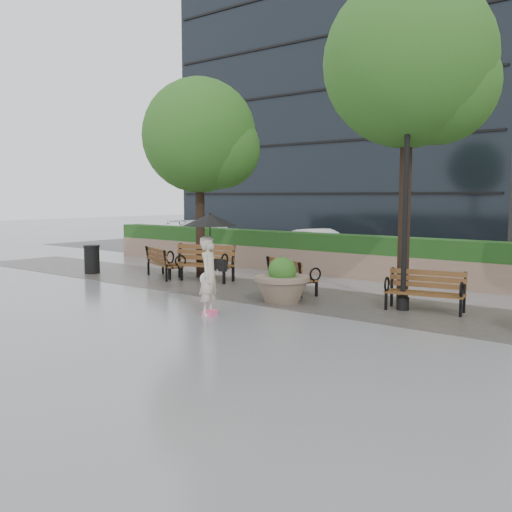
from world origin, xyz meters
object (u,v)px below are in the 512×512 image
Objects in this scene: bench_3 at (425,300)px; planter_left at (282,285)px; car_right at (321,245)px; bench_0 at (164,269)px; car_left at (208,236)px; trash_bin at (92,260)px; bench_2 at (292,283)px; pedestrian at (210,254)px; lamppost at (405,221)px; bench_1 at (201,270)px.

bench_3 is 3.34m from planter_left.
bench_0 is at bearing -175.51° from car_right.
trash_bin is at bearing -150.38° from car_left.
pedestrian is at bearing 116.49° from bench_2.
car_right is (-4.25, 8.46, 0.18)m from planter_left.
pedestrian is (7.61, -2.33, 0.89)m from trash_bin.
trash_bin is 0.20× the size of lamppost.
trash_bin is at bearing 174.12° from bench_3.
bench_3 is 0.37× the size of car_left.
bench_2 is at bearing 8.16° from trash_bin.
trash_bin is (-8.00, 0.21, 0.01)m from planter_left.
lamppost is at bearing -162.42° from bench_2.
planter_left is at bearing -160.30° from lamppost.
bench_1 is at bearing -146.56° from bench_0.
planter_left is 0.35× the size of car_right.
planter_left reaches higher than bench_3.
bench_2 is 0.40× the size of lamppost.
bench_0 is 8.51m from bench_3.
bench_1 reaches higher than bench_0.
planter_left is at bearing -171.08° from bench_3.
bench_3 is (3.75, -0.16, 0.00)m from bench_2.
trash_bin is at bearing 51.53° from pedestrian.
pedestrian is at bearing -100.48° from planter_left.
lamppost is (2.69, 0.96, 1.58)m from planter_left.
bench_2 is at bearing -13.44° from bench_1.
car_left is at bearing -33.22° from bench_0.
planter_left is (-3.14, -1.11, 0.16)m from bench_3.
lamppost is 4.42m from pedestrian.
bench_2 is 2.02× the size of trash_bin.
pedestrian is (10.06, -10.51, 0.63)m from car_left.
car_left is (-2.45, 8.17, 0.26)m from trash_bin.
bench_1 is at bearing -165.04° from car_right.
planter_left reaches higher than bench_2.
lamppost is at bearing -106.50° from car_left.
bench_0 is at bearing 25.65° from bench_2.
bench_2 is 1.01× the size of bench_3.
lamppost is (3.30, -0.30, 1.75)m from bench_2.
bench_1 is at bearing 167.91° from bench_3.
bench_3 is at bearing 19.43° from planter_left.
pedestrian is (-3.54, -3.23, 1.07)m from bench_3.
car_right is at bearing -76.35° from car_left.
car_right is at bearing -76.42° from bench_0.
trash_bin is (-11.15, -0.90, 0.18)m from bench_3.
bench_2 and bench_3 have the same top height.
car_left is at bearing 103.74° from car_right.
bench_0 is 0.42× the size of lamppost.
bench_2 is (3.40, -0.04, -0.05)m from bench_1.
bench_1 is at bearing 177.07° from lamppost.
bench_0 is at bearing 169.09° from planter_left.
car_left is 14.56m from pedestrian.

